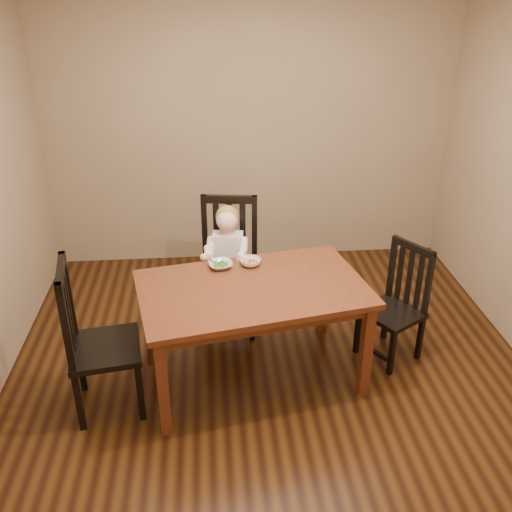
{
  "coord_description": "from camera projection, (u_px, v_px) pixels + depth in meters",
  "views": [
    {
      "loc": [
        -0.42,
        -3.49,
        2.78
      ],
      "look_at": [
        -0.09,
        0.25,
        0.87
      ],
      "focal_mm": 40.0,
      "sensor_mm": 36.0,
      "label": 1
    }
  ],
  "objects": [
    {
      "name": "room",
      "position": [
        273.0,
        208.0,
        3.78
      ],
      "size": [
        4.01,
        4.01,
        2.71
      ],
      "color": "#42260E",
      "rests_on": "ground"
    },
    {
      "name": "bowl_peas",
      "position": [
        221.0,
        265.0,
        4.22
      ],
      "size": [
        0.2,
        0.2,
        0.04
      ],
      "primitive_type": "imported",
      "rotation": [
        0.0,
        0.0,
        0.2
      ],
      "color": "silver",
      "rests_on": "dining_table"
    },
    {
      "name": "dining_table",
      "position": [
        253.0,
        298.0,
        4.02
      ],
      "size": [
        1.73,
        1.23,
        0.79
      ],
      "rotation": [
        0.0,
        0.0,
        0.19
      ],
      "color": "#4B2311",
      "rests_on": "room"
    },
    {
      "name": "chair_left",
      "position": [
        95.0,
        342.0,
        3.81
      ],
      "size": [
        0.53,
        0.55,
        1.12
      ],
      "rotation": [
        0.0,
        0.0,
        -1.41
      ],
      "color": "black",
      "rests_on": "room"
    },
    {
      "name": "bowl_veg",
      "position": [
        251.0,
        262.0,
        4.25
      ],
      "size": [
        0.2,
        0.2,
        0.05
      ],
      "primitive_type": "imported",
      "rotation": [
        0.0,
        0.0,
        0.34
      ],
      "color": "silver",
      "rests_on": "dining_table"
    },
    {
      "name": "toddler",
      "position": [
        228.0,
        255.0,
        4.65
      ],
      "size": [
        0.38,
        0.45,
        0.56
      ],
      "primitive_type": null,
      "rotation": [
        0.0,
        0.0,
        3.01
      ],
      "color": "white",
      "rests_on": "chair_child"
    },
    {
      "name": "fork",
      "position": [
        216.0,
        264.0,
        4.18
      ],
      "size": [
        0.1,
        0.08,
        0.05
      ],
      "rotation": [
        0.0,
        0.0,
        0.92
      ],
      "color": "silver",
      "rests_on": "bowl_peas"
    },
    {
      "name": "chair_child",
      "position": [
        229.0,
        267.0,
        4.77
      ],
      "size": [
        0.54,
        0.52,
        1.12
      ],
      "rotation": [
        0.0,
        0.0,
        3.01
      ],
      "color": "black",
      "rests_on": "room"
    },
    {
      "name": "chair_right",
      "position": [
        396.0,
        305.0,
        4.4
      ],
      "size": [
        0.54,
        0.55,
        0.94
      ],
      "rotation": [
        0.0,
        0.0,
        2.14
      ],
      "color": "black",
      "rests_on": "room"
    }
  ]
}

